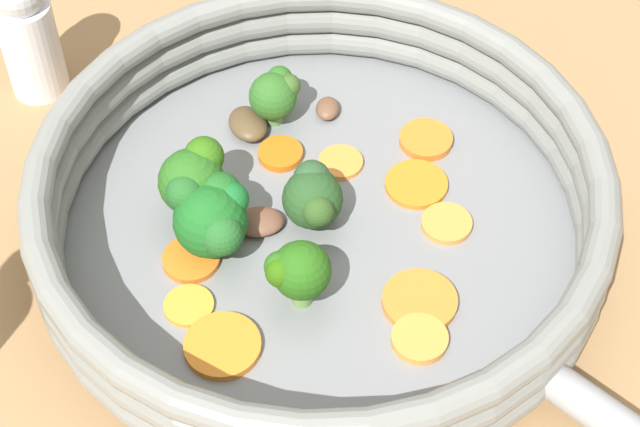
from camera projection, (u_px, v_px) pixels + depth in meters
ground_plane at (320, 240)px, 0.71m from camera, size 4.00×4.00×0.00m
skillet at (320, 234)px, 0.71m from camera, size 0.35×0.35×0.01m
skillet_rim_wall at (320, 198)px, 0.68m from camera, size 0.37×0.37×0.06m
skillet_rivet_left at (470, 424)px, 0.60m from camera, size 0.01×0.01×0.01m
skillet_rivet_right at (571, 313)px, 0.65m from camera, size 0.01×0.01×0.01m
carrot_slice_0 at (223, 346)px, 0.64m from camera, size 0.06×0.06×0.01m
carrot_slice_1 at (189, 306)px, 0.66m from camera, size 0.04×0.04×0.00m
carrot_slice_2 at (426, 140)px, 0.75m from camera, size 0.05×0.05×0.01m
carrot_slice_3 at (220, 219)px, 0.70m from camera, size 0.04×0.04×0.01m
carrot_slice_4 at (416, 184)px, 0.72m from camera, size 0.06×0.06×0.00m
carrot_slice_5 at (206, 185)px, 0.72m from camera, size 0.04×0.04×0.00m
carrot_slice_6 at (341, 162)px, 0.74m from camera, size 0.04×0.04×0.00m
carrot_slice_7 at (191, 259)px, 0.68m from camera, size 0.04×0.04×0.00m
carrot_slice_8 at (447, 224)px, 0.70m from camera, size 0.04×0.04×0.00m
carrot_slice_9 at (280, 154)px, 0.74m from camera, size 0.04×0.04×0.01m
carrot_slice_10 at (420, 301)px, 0.66m from camera, size 0.07×0.07×0.01m
carrot_slice_11 at (420, 339)px, 0.64m from camera, size 0.05×0.05×0.01m
broccoli_floret_0 at (297, 271)px, 0.64m from camera, size 0.04×0.04×0.05m
broccoli_floret_1 at (193, 180)px, 0.68m from camera, size 0.04×0.05×0.06m
broccoli_floret_2 at (310, 198)px, 0.69m from camera, size 0.04×0.04×0.04m
broccoli_floret_3 at (275, 94)px, 0.75m from camera, size 0.03×0.04×0.04m
broccoli_floret_4 at (215, 217)px, 0.67m from camera, size 0.05×0.05×0.05m
mushroom_piece_0 at (328, 108)px, 0.77m from camera, size 0.03×0.03×0.01m
mushroom_piece_1 at (248, 124)px, 0.75m from camera, size 0.04×0.04×0.01m
mushroom_piece_2 at (259, 222)px, 0.70m from camera, size 0.04×0.04×0.01m
salt_shaker at (27, 33)px, 0.77m from camera, size 0.04×0.04×0.11m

